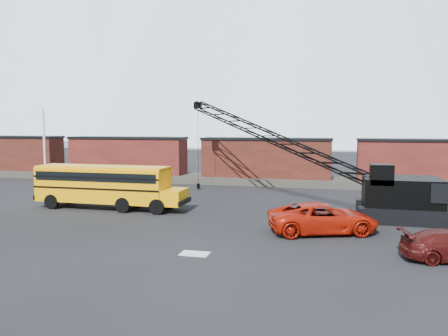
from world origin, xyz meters
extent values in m
plane|color=black|center=(0.00, 0.00, 0.00)|extent=(160.00, 160.00, 0.00)
cone|color=white|center=(-180.00, 260.00, 76.80)|extent=(240.00, 240.00, 160.00)
cone|color=white|center=(-260.00, 300.00, 67.20)|extent=(220.00, 220.00, 140.00)
cone|color=white|center=(40.00, 320.00, 76.80)|extent=(240.00, 240.00, 160.00)
cube|color=white|center=(0.00, 340.00, 12.00)|extent=(800.00, 80.00, 24.00)
cube|color=#48443B|center=(0.00, 22.00, 0.35)|extent=(120.00, 5.00, 0.70)
cube|color=#571E18|center=(-32.00, 22.00, 2.70)|extent=(13.50, 2.90, 4.00)
cube|color=black|center=(-32.00, 22.00, 4.75)|extent=(13.70, 3.10, 0.25)
cube|color=black|center=(-27.80, 22.00, 1.00)|extent=(2.20, 2.40, 0.60)
cube|color=#461414|center=(-16.00, 22.00, 2.70)|extent=(13.50, 2.90, 4.00)
cube|color=black|center=(-16.00, 22.00, 4.75)|extent=(13.70, 3.10, 0.25)
cube|color=black|center=(-20.20, 22.00, 1.00)|extent=(2.20, 2.40, 0.60)
cube|color=black|center=(-11.80, 22.00, 1.00)|extent=(2.20, 2.40, 0.60)
cube|color=#571E18|center=(0.00, 22.00, 2.70)|extent=(13.50, 2.90, 4.00)
cube|color=black|center=(0.00, 22.00, 4.75)|extent=(13.70, 3.10, 0.25)
cube|color=black|center=(-4.20, 22.00, 1.00)|extent=(2.20, 2.40, 0.60)
cube|color=black|center=(4.20, 22.00, 1.00)|extent=(2.20, 2.40, 0.60)
cube|color=#461414|center=(16.00, 22.00, 2.70)|extent=(13.50, 2.90, 4.00)
cube|color=black|center=(16.00, 22.00, 4.75)|extent=(13.70, 3.10, 0.25)
cube|color=black|center=(11.80, 22.00, 1.00)|extent=(2.20, 2.40, 0.60)
cylinder|color=silver|center=(-24.00, 18.00, 4.00)|extent=(0.24, 0.24, 8.00)
cube|color=silver|center=(-24.00, 18.00, 7.60)|extent=(1.40, 0.12, 0.12)
cube|color=silver|center=(0.50, -4.00, 0.01)|extent=(1.40, 0.90, 0.02)
cube|color=#F59F05|center=(-9.73, 5.37, 1.80)|extent=(10.00, 2.50, 2.50)
cube|color=#F59F05|center=(-4.13, 5.37, 1.10)|extent=(1.60, 2.30, 1.10)
cube|color=#F59F05|center=(-9.73, 5.37, 3.10)|extent=(10.00, 2.30, 0.18)
cube|color=black|center=(-9.73, 4.11, 2.50)|extent=(9.60, 0.05, 0.65)
cube|color=black|center=(-9.73, 6.63, 2.50)|extent=(9.60, 0.05, 0.65)
cube|color=black|center=(-3.28, 5.37, 0.80)|extent=(0.15, 2.45, 0.35)
cube|color=black|center=(-14.78, 5.37, 0.80)|extent=(0.15, 2.50, 0.35)
cylinder|color=black|center=(-13.33, 4.22, 0.55)|extent=(1.10, 0.35, 1.10)
cylinder|color=black|center=(-13.33, 6.52, 0.55)|extent=(1.10, 0.35, 1.10)
cylinder|color=black|center=(-7.53, 4.22, 0.55)|extent=(1.10, 0.35, 1.10)
cylinder|color=black|center=(-7.53, 6.52, 0.55)|extent=(1.10, 0.35, 1.10)
cylinder|color=black|center=(-4.93, 4.22, 0.55)|extent=(1.10, 0.35, 1.10)
cylinder|color=black|center=(-4.93, 6.52, 0.55)|extent=(1.10, 0.35, 1.10)
imported|color=#B51908|center=(6.42, 1.78, 0.87)|extent=(6.89, 4.82, 1.75)
cube|color=black|center=(11.32, 5.05, 0.50)|extent=(5.50, 1.00, 1.00)
cube|color=black|center=(11.32, 8.25, 0.50)|extent=(5.50, 1.00, 1.00)
cube|color=black|center=(11.32, 6.65, 1.90)|extent=(4.80, 3.60, 1.80)
cube|color=black|center=(13.32, 6.65, 2.10)|extent=(1.20, 3.80, 1.20)
cube|color=black|center=(9.92, 5.45, 3.10)|extent=(1.40, 1.20, 1.30)
cube|color=black|center=(9.92, 4.90, 3.10)|extent=(1.20, 0.06, 0.90)
cube|color=black|center=(-5.68, 16.15, 8.09)|extent=(0.70, 0.50, 0.60)
cylinder|color=black|center=(-5.68, 16.15, 4.05)|extent=(0.04, 0.04, 7.79)
cube|color=black|center=(-5.68, 16.15, 0.35)|extent=(0.25, 0.25, 0.50)
camera|label=1|loc=(6.94, -23.70, 6.27)|focal=35.00mm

